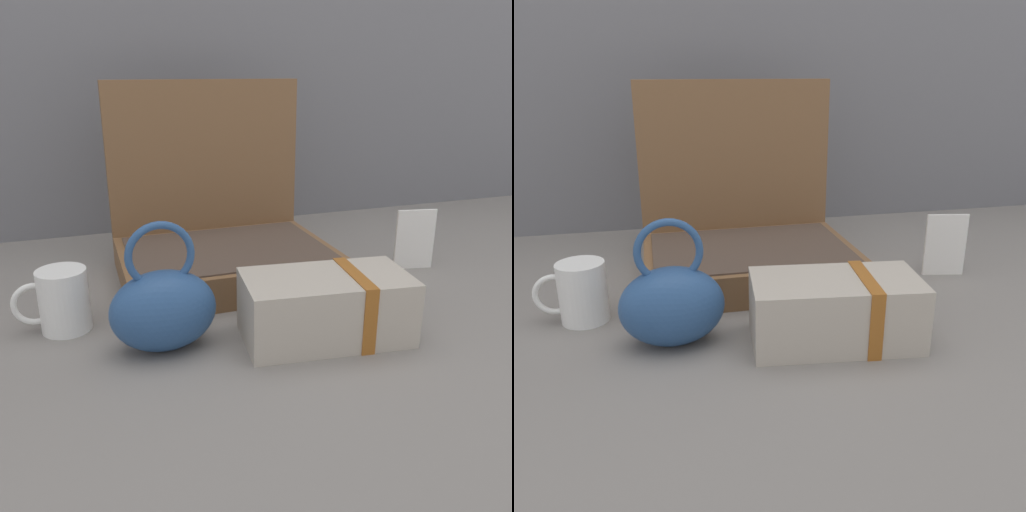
# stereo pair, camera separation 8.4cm
# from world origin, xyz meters

# --- Properties ---
(ground_plane) EXTENTS (6.00, 6.00, 0.00)m
(ground_plane) POSITION_xyz_m (0.00, 0.00, 0.00)
(ground_plane) COLOR slate
(open_suitcase) EXTENTS (0.40, 0.31, 0.37)m
(open_suitcase) POSITION_xyz_m (-0.00, 0.21, 0.08)
(open_suitcase) COLOR brown
(open_suitcase) RESTS_ON ground_plane
(teal_pouch_handbag) EXTENTS (0.16, 0.10, 0.19)m
(teal_pouch_handbag) POSITION_xyz_m (-0.16, -0.07, 0.07)
(teal_pouch_handbag) COLOR #284C7F
(teal_pouch_handbag) RESTS_ON ground_plane
(cream_toiletry_bag) EXTENTS (0.26, 0.16, 0.10)m
(cream_toiletry_bag) POSITION_xyz_m (0.08, -0.12, 0.05)
(cream_toiletry_bag) COLOR #B2A899
(cream_toiletry_bag) RESTS_ON ground_plane
(coffee_mug) EXTENTS (0.12, 0.08, 0.10)m
(coffee_mug) POSITION_xyz_m (-0.30, 0.04, 0.05)
(coffee_mug) COLOR white
(coffee_mug) RESTS_ON ground_plane
(info_card_left) EXTENTS (0.08, 0.02, 0.12)m
(info_card_left) POSITION_xyz_m (0.38, 0.09, 0.06)
(info_card_left) COLOR white
(info_card_left) RESTS_ON ground_plane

